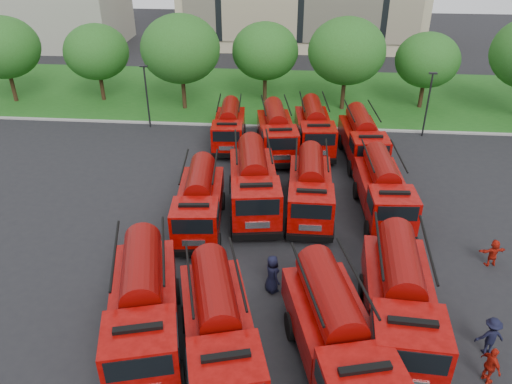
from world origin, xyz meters
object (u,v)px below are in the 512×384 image
(firefighter_2, at_px, (486,381))
(firefighter_4, at_px, (272,290))
(firefighter_3, at_px, (485,352))
(fire_truck_8, at_px, (229,126))
(firefighter_5, at_px, (490,265))
(fire_truck_5, at_px, (254,183))
(fire_truck_9, at_px, (277,132))
(fire_truck_3, at_px, (400,299))
(fire_truck_11, at_px, (362,138))
(fire_truck_6, at_px, (310,188))
(fire_truck_7, at_px, (383,190))
(fire_truck_4, at_px, (199,201))
(fire_truck_1, at_px, (219,329))
(fire_truck_10, at_px, (314,128))
(fire_truck_0, at_px, (144,305))
(firefighter_0, at_px, (432,380))
(fire_truck_2, at_px, (337,337))

(firefighter_2, xyz_separation_m, firefighter_4, (-8.52, 4.51, 0.00))
(firefighter_3, xyz_separation_m, firefighter_4, (-8.96, 3.02, 0.00))
(fire_truck_8, height_order, firefighter_5, fire_truck_8)
(fire_truck_5, distance_m, fire_truck_9, 8.15)
(fire_truck_3, bearing_deg, fire_truck_5, 129.52)
(firefighter_5, bearing_deg, fire_truck_11, -77.24)
(fire_truck_6, xyz_separation_m, fire_truck_7, (4.20, 0.18, 0.00))
(fire_truck_4, bearing_deg, fire_truck_1, -80.42)
(fire_truck_10, bearing_deg, firefighter_4, -102.67)
(fire_truck_0, xyz_separation_m, fire_truck_5, (3.56, 10.66, -0.01))
(firefighter_0, bearing_deg, fire_truck_0, 165.69)
(fire_truck_6, distance_m, firefighter_3, 12.54)
(fire_truck_6, bearing_deg, fire_truck_8, 123.02)
(fire_truck_2, xyz_separation_m, firefighter_4, (-2.69, 4.48, -1.80))
(fire_truck_0, relative_size, fire_truck_3, 1.02)
(fire_truck_4, relative_size, fire_truck_7, 0.98)
(fire_truck_3, relative_size, fire_truck_6, 1.12)
(fire_truck_8, height_order, firefighter_0, fire_truck_8)
(fire_truck_2, distance_m, fire_truck_7, 12.26)
(fire_truck_6, distance_m, firefighter_0, 12.77)
(fire_truck_5, distance_m, firefighter_5, 13.35)
(fire_truck_2, bearing_deg, firefighter_2, -14.46)
(fire_truck_6, bearing_deg, fire_truck_0, -122.87)
(fire_truck_4, xyz_separation_m, fire_truck_7, (10.38, 2.09, 0.04))
(fire_truck_7, relative_size, firefighter_4, 3.67)
(firefighter_3, bearing_deg, fire_truck_4, -38.11)
(fire_truck_0, relative_size, firefighter_0, 4.83)
(firefighter_5, bearing_deg, fire_truck_4, -20.67)
(fire_truck_11, xyz_separation_m, firefighter_0, (0.93, -19.33, -1.61))
(firefighter_5, bearing_deg, fire_truck_0, 9.41)
(fire_truck_0, height_order, fire_truck_10, fire_truck_0)
(firefighter_4, bearing_deg, fire_truck_0, 92.20)
(fire_truck_4, distance_m, fire_truck_7, 10.59)
(fire_truck_8, height_order, fire_truck_9, fire_truck_9)
(fire_truck_2, distance_m, firefighter_5, 11.22)
(firefighter_5, bearing_deg, fire_truck_10, -68.75)
(fire_truck_2, distance_m, firefighter_4, 5.53)
(fire_truck_5, bearing_deg, firefighter_2, -57.71)
(fire_truck_7, bearing_deg, fire_truck_10, 109.77)
(fire_truck_2, height_order, firefighter_3, fire_truck_2)
(fire_truck_4, distance_m, firefighter_4, 7.01)
(fire_truck_8, bearing_deg, fire_truck_11, -14.26)
(fire_truck_5, xyz_separation_m, fire_truck_9, (0.96, 8.09, -0.17))
(fire_truck_3, bearing_deg, fire_truck_4, 146.18)
(fire_truck_7, bearing_deg, fire_truck_3, -96.95)
(fire_truck_1, bearing_deg, firefighter_5, 14.33)
(fire_truck_7, height_order, firefighter_5, fire_truck_7)
(fire_truck_5, relative_size, fire_truck_10, 1.12)
(fire_truck_11, bearing_deg, fire_truck_6, -121.51)
(fire_truck_9, xyz_separation_m, firefighter_4, (0.55, -15.36, -1.61))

